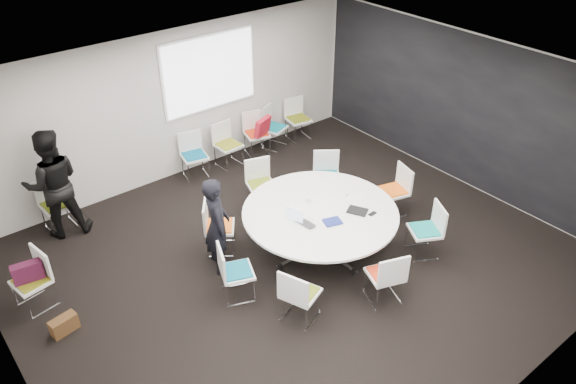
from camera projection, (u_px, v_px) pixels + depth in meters
room_shell at (300, 183)px, 8.04m from camera, size 8.08×7.08×2.88m
conference_table at (320, 220)px, 8.71m from camera, size 2.41×2.41×0.73m
projection_screen at (210, 73)px, 10.43m from camera, size 1.90×0.03×1.35m
chair_ring_a at (392, 199)px, 9.71m from camera, size 0.56×0.56×0.88m
chair_ring_b at (326, 185)px, 10.11m from camera, size 0.64×0.63×0.88m
chair_ring_c at (261, 193)px, 9.87m from camera, size 0.57×0.57×0.88m
chair_ring_d at (220, 236)px, 8.85m from camera, size 0.63×0.64×0.88m
chair_ring_e at (237, 281)px, 7.96m from camera, size 0.59×0.59×0.88m
chair_ring_f at (300, 303)px, 7.59m from camera, size 0.58×0.59×0.88m
chair_ring_g at (384, 284)px, 7.90m from camera, size 0.59×0.58×0.88m
chair_ring_h at (424, 239)px, 8.76m from camera, size 0.61×0.62×0.88m
chair_back_a at (195, 164)px, 10.74m from camera, size 0.55×0.54×0.88m
chair_back_b at (228, 153)px, 11.11m from camera, size 0.49×0.48×0.88m
chair_back_c at (257, 141)px, 11.51m from camera, size 0.56×0.55×0.88m
chair_back_d at (274, 135)px, 11.74m from camera, size 0.59×0.58×0.88m
chair_back_e at (298, 126)px, 12.09m from camera, size 0.53×0.52×0.88m
chair_spare_left at (35, 290)px, 7.80m from camera, size 0.52×0.53×0.88m
chair_person_back at (58, 213)px, 9.36m from camera, size 0.49×0.48×0.88m
person_main at (217, 225)px, 8.21m from camera, size 0.57×0.68×1.58m
person_back at (53, 184)px, 8.89m from camera, size 1.05×0.91×1.87m
laptop at (307, 222)px, 8.36m from camera, size 0.27×0.37×0.03m
laptop_lid at (294, 214)px, 8.32m from camera, size 0.12×0.29×0.22m
notebook_black at (357, 211)px, 8.61m from camera, size 0.34×0.37×0.02m
tablet_folio at (332, 222)px, 8.37m from camera, size 0.31×0.27×0.03m
papers_right at (341, 194)px, 9.01m from camera, size 0.35×0.29×0.00m
papers_front at (357, 197)px, 8.95m from camera, size 0.36×0.31×0.00m
cup at (308, 200)px, 8.80m from camera, size 0.08×0.08×0.09m
phone at (372, 214)px, 8.55m from camera, size 0.15×0.08×0.01m
maroon_bag at (28, 272)px, 7.60m from camera, size 0.42×0.20×0.28m
brown_bag at (64, 325)px, 7.46m from camera, size 0.38×0.22×0.24m
red_jacket at (263, 126)px, 11.13m from camera, size 0.47×0.31×0.36m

